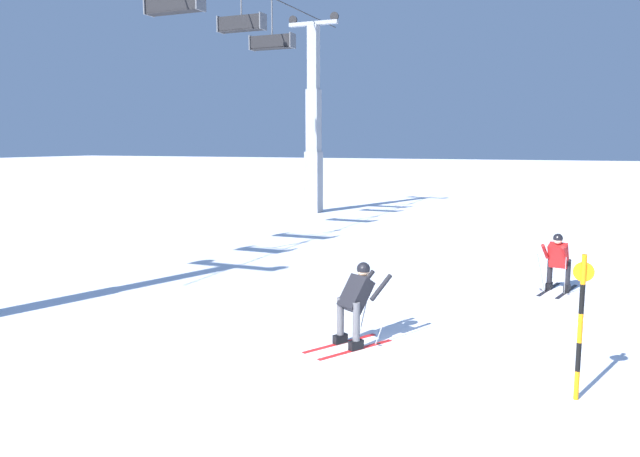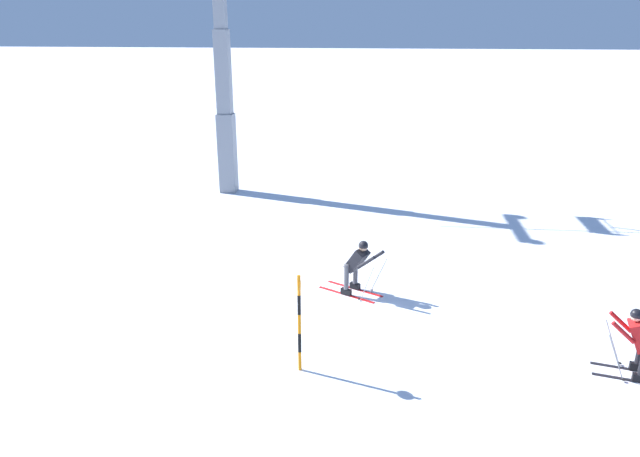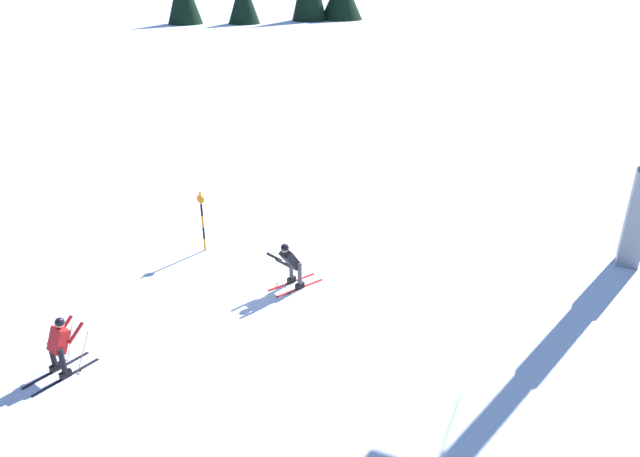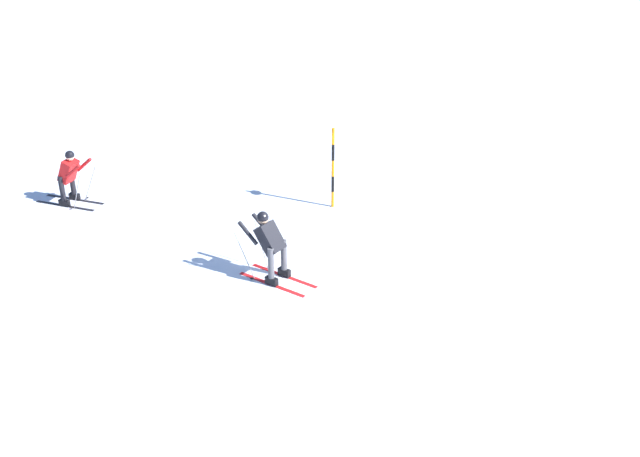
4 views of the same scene
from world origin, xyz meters
The scene contains 8 objects.
ground_plane centered at (0.00, 0.00, 0.00)m, with size 260.00×260.00×0.00m, color white.
skier_carving_main centered at (1.29, 0.67, 0.88)m, with size 1.79×1.36×1.65m.
lift_tower_far centered at (20.40, 9.90, 4.22)m, with size 0.75×2.73×10.12m.
chairlift_seat_middle centered at (8.72, 9.90, 8.26)m, with size 0.61×2.15×2.08m.
chairlift_seat_fourth centered at (13.14, 9.90, 8.39)m, with size 0.61×2.01×1.94m.
chairlift_seat_farthest centered at (15.78, 9.90, 8.08)m, with size 0.61×2.07×2.28m.
trail_marker_pole centered at (0.29, -3.02, 1.14)m, with size 0.07×0.28×2.11m.
skier_distant_uphill centered at (6.95, -2.54, 0.83)m, with size 1.80×0.95×1.57m.
Camera 1 is at (-8.69, -2.87, 3.63)m, focal length 33.89 mm.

